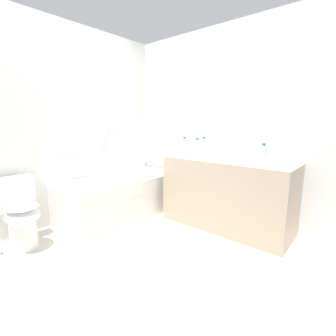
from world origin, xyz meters
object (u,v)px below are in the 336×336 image
(water_bottle_0, at_px, (263,155))
(water_bottle_4, at_px, (204,147))
(water_bottle_2, at_px, (184,147))
(toilet, at_px, (20,213))
(bathtub, at_px, (121,195))
(drinking_glass_0, at_px, (252,159))
(drinking_glass_3, at_px, (211,155))
(sink_faucet, at_px, (234,156))
(drinking_glass_1, at_px, (274,161))
(water_bottle_1, at_px, (261,155))
(water_bottle_3, at_px, (197,148))
(sink_basin, at_px, (227,158))
(soap_dish, at_px, (192,155))
(drinking_glass_2, at_px, (284,162))

(water_bottle_0, height_order, water_bottle_4, water_bottle_4)
(water_bottle_2, bearing_deg, toilet, 156.97)
(bathtub, height_order, drinking_glass_0, bathtub)
(drinking_glass_3, bearing_deg, water_bottle_2, 91.85)
(toilet, relative_size, water_bottle_4, 2.90)
(bathtub, relative_size, drinking_glass_0, 19.39)
(bathtub, bearing_deg, water_bottle_4, -55.59)
(bathtub, distance_m, water_bottle_0, 1.86)
(sink_faucet, distance_m, drinking_glass_1, 0.55)
(sink_faucet, relative_size, drinking_glass_3, 1.80)
(sink_faucet, relative_size, drinking_glass_1, 1.66)
(water_bottle_1, bearing_deg, water_bottle_2, 92.92)
(water_bottle_3, bearing_deg, drinking_glass_0, -92.53)
(sink_faucet, height_order, drinking_glass_0, drinking_glass_0)
(sink_faucet, bearing_deg, water_bottle_0, -116.38)
(water_bottle_0, height_order, water_bottle_1, water_bottle_0)
(water_bottle_4, distance_m, drinking_glass_3, 0.17)
(water_bottle_2, bearing_deg, sink_basin, -90.36)
(sink_basin, bearing_deg, soap_dish, 83.43)
(soap_dish, bearing_deg, water_bottle_2, 127.96)
(toilet, height_order, water_bottle_1, water_bottle_1)
(water_bottle_2, xyz_separation_m, drinking_glass_2, (0.03, -1.21, -0.07))
(bathtub, relative_size, toilet, 2.21)
(toilet, distance_m, drinking_glass_1, 2.59)
(toilet, bearing_deg, drinking_glass_1, 46.88)
(drinking_glass_2, bearing_deg, water_bottle_0, 103.25)
(bathtub, bearing_deg, toilet, 175.71)
(drinking_glass_0, relative_size, drinking_glass_1, 0.90)
(water_bottle_0, bearing_deg, water_bottle_3, 85.95)
(water_bottle_0, xyz_separation_m, water_bottle_4, (0.09, 0.77, 0.01))
(sink_faucet, distance_m, drinking_glass_2, 0.63)
(sink_basin, bearing_deg, drinking_glass_2, -87.13)
(drinking_glass_2, bearing_deg, sink_faucet, 75.54)
(water_bottle_2, relative_size, drinking_glass_1, 2.61)
(drinking_glass_3, bearing_deg, toilet, 147.24)
(drinking_glass_0, distance_m, soap_dish, 0.82)
(sink_faucet, relative_size, drinking_glass_2, 1.96)
(water_bottle_0, bearing_deg, sink_faucet, 63.62)
(drinking_glass_2, bearing_deg, toilet, 132.14)
(water_bottle_1, height_order, water_bottle_3, water_bottle_3)
(water_bottle_1, distance_m, drinking_glass_3, 0.59)
(drinking_glass_0, height_order, drinking_glass_3, drinking_glass_3)
(drinking_glass_1, bearing_deg, sink_basin, 89.12)
(sink_basin, distance_m, soap_dish, 0.54)
(sink_faucet, height_order, water_bottle_3, water_bottle_3)
(water_bottle_1, bearing_deg, sink_basin, 98.31)
(water_bottle_2, distance_m, soap_dish, 0.14)
(sink_faucet, height_order, drinking_glass_1, drinking_glass_1)
(water_bottle_4, bearing_deg, sink_basin, -101.54)
(bathtub, xyz_separation_m, drinking_glass_1, (0.54, -1.77, 0.59))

